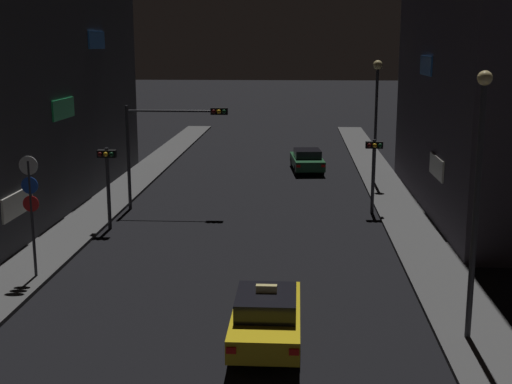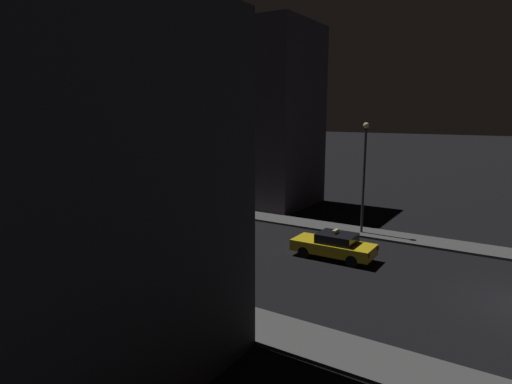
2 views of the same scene
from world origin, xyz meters
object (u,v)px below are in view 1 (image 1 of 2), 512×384
taxi (266,316)px  traffic_light_left_kerb (107,171)px  far_car (307,160)px  traffic_light_overhead (168,134)px  sign_pole_left (31,204)px  street_lamp_near_block (478,183)px  traffic_light_right_kerb (374,161)px  street_lamp_far_block (377,98)px

taxi → traffic_light_left_kerb: (-7.33, 11.27, 1.83)m
far_car → traffic_light_left_kerb: (-8.73, -14.57, 1.83)m
traffic_light_overhead → traffic_light_left_kerb: 4.36m
sign_pole_left → street_lamp_near_block: bearing=-17.4°
traffic_light_overhead → traffic_light_left_kerb: size_ratio=1.42×
traffic_light_overhead → traffic_light_right_kerb: traffic_light_overhead is taller
taxi → traffic_light_right_kerb: traffic_light_right_kerb is taller
traffic_light_right_kerb → taxi: bearing=-106.4°
taxi → traffic_light_right_kerb: size_ratio=1.26×
far_car → street_lamp_near_block: street_lamp_near_block is taller
far_car → traffic_light_right_kerb: traffic_light_right_kerb is taller
traffic_light_right_kerb → street_lamp_near_block: street_lamp_near_block is taller
traffic_light_overhead → street_lamp_far_block: (10.57, 6.79, 1.22)m
far_car → traffic_light_right_kerb: (2.96, -10.99, 1.81)m
traffic_light_right_kerb → street_lamp_near_block: bearing=-85.8°
traffic_light_overhead → traffic_light_left_kerb: traffic_light_overhead is taller
traffic_light_left_kerb → street_lamp_near_block: street_lamp_near_block is taller
street_lamp_far_block → traffic_light_left_kerb: bearing=-139.9°
taxi → street_lamp_far_block: (5.17, 21.80, 4.18)m
traffic_light_right_kerb → street_lamp_near_block: size_ratio=0.50×
traffic_light_overhead → street_lamp_near_block: (10.82, -14.70, 0.66)m
traffic_light_right_kerb → sign_pole_left: size_ratio=0.85×
taxi → far_car: (1.40, 25.84, -0.00)m
traffic_light_left_kerb → street_lamp_near_block: 16.91m
traffic_light_left_kerb → sign_pole_left: bearing=-96.3°
taxi → traffic_light_overhead: size_ratio=0.88×
far_car → street_lamp_near_block: (4.02, -25.54, 3.63)m
taxi → street_lamp_far_block: 22.79m
street_lamp_far_block → taxi: bearing=-103.3°
far_car → sign_pole_left: (-9.47, -21.31, 1.94)m
street_lamp_far_block → street_lamp_near_block: bearing=-89.3°
traffic_light_overhead → traffic_light_left_kerb: (-1.93, -3.74, -1.14)m
traffic_light_right_kerb → street_lamp_far_block: size_ratio=0.51×
traffic_light_overhead → traffic_light_right_kerb: bearing=-0.9°
sign_pole_left → far_car: bearing=66.0°
traffic_light_right_kerb → far_car: bearing=105.1°
taxi → street_lamp_near_block: size_ratio=0.63×
taxi → sign_pole_left: (-8.07, 4.54, 1.94)m
traffic_light_left_kerb → sign_pole_left: 6.77m
traffic_light_overhead → far_car: bearing=57.9°
street_lamp_far_block → traffic_light_right_kerb: bearing=-96.6°
sign_pole_left → street_lamp_far_block: 21.87m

